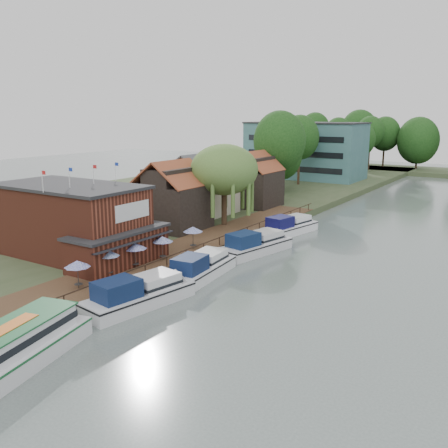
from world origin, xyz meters
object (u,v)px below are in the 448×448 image
Objects in this scene: cottage_a at (172,195)px; cruiser_3 at (289,224)px; cruiser_0 at (139,290)px; cruiser_2 at (256,242)px; cottage_c at (254,179)px; willow at (224,185)px; umbrella_1 at (109,263)px; hotel_block at (305,150)px; cruiser_1 at (201,264)px; swan at (69,321)px; umbrella_2 at (135,255)px; pub at (84,222)px; umbrella_0 at (78,275)px; cottage_b at (199,184)px; tour_boat at (5,351)px; umbrella_4 at (193,238)px; umbrella_3 at (163,248)px.

cruiser_3 is at bearing 37.62° from cottage_a.
cruiser_0 is at bearing -78.39° from cruiser_3.
cruiser_3 is at bearing 106.08° from cruiser_2.
cottage_c is 14.46m from willow.
umbrella_1 is 27.54m from cruiser_3.
cruiser_0 is at bearing -73.58° from cottage_c.
hotel_block reaches higher than umbrella_1.
willow is 18.88m from cruiser_1.
cruiser_1 is 14.08m from swan.
umbrella_2 is 6.15m from cruiser_1.
cruiser_3 is (10.80, 24.09, -3.39)m from pub.
willow is (3.50, -14.00, 0.96)m from cottage_c.
umbrella_0 is at bearing -70.82° from cottage_a.
umbrella_1 is at bearing -89.03° from cruiser_3.
cottage_b is (-3.00, 10.00, 0.00)m from cottage_a.
pub is 25.33m from cottage_b.
cottage_b reaches higher than umbrella_0.
cruiser_0 is 0.85× the size of tour_boat.
cottage_a and cottage_b have the same top height.
tour_boat is (5.70, -14.05, -0.88)m from umbrella_1.
swan is at bearing -67.45° from cottage_a.
swan is at bearing -47.27° from pub.
cottage_a is 17.35m from cruiser_1.
cruiser_3 is at bearing 100.80° from cruiser_0.
umbrella_0 is (14.56, -77.74, -4.86)m from hotel_block.
cruiser_2 is (0.22, 18.62, -0.03)m from cruiser_0.
cottage_c is 15.19m from cruiser_3.
umbrella_1 is (6.33, -37.07, -2.96)m from cottage_c.
hotel_block is 56.47m from cottage_a.
cruiser_1 is (4.36, -4.72, -1.01)m from umbrella_4.
pub is 2.33× the size of cottage_a.
cruiser_2 is at bearing 49.65° from pub.
cruiser_1 is 10.13m from cruiser_2.
umbrella_3 is 0.23× the size of cruiser_1.
pub is 20.36m from willow.
cruiser_3 is (11.80, 9.09, -3.99)m from cottage_a.
umbrella_3 is 0.23× the size of cruiser_3.
umbrella_0 is 5.04m from swan.
umbrella_1 reaches higher than cruiser_3.
cottage_a is 14.49m from umbrella_3.
willow is 17.48m from umbrella_3.
hotel_block is 2.44× the size of willow.
hotel_block is 90.55m from tour_boat.
cottage_a is 0.79× the size of cruiser_0.
umbrella_2 is 5.40× the size of swan.
cruiser_2 is at bearing 77.09° from tour_boat.
umbrella_3 is at bearing -102.60° from cruiser_2.
cottage_a is 1.01× the size of cottage_c.
cottage_a is at bearing 131.57° from cruiser_0.
umbrella_2 is 1.00× the size of umbrella_3.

